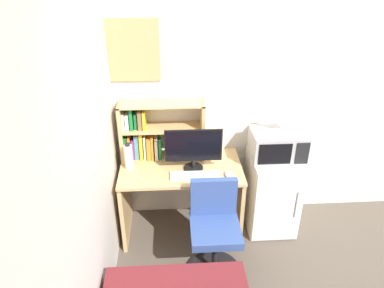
% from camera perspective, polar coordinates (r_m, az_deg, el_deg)
% --- Properties ---
extents(wall_back, '(6.40, 0.04, 2.60)m').
position_cam_1_polar(wall_back, '(3.70, 20.22, 7.45)').
color(wall_back, silver).
rests_on(wall_back, ground_plane).
extents(wall_left, '(0.04, 4.40, 2.60)m').
position_cam_1_polar(wall_left, '(2.05, -18.82, -9.93)').
color(wall_left, silver).
rests_on(wall_left, ground_plane).
extents(desk, '(1.12, 0.65, 0.75)m').
position_cam_1_polar(desk, '(3.47, -1.69, -6.89)').
color(desk, tan).
rests_on(desk, ground_plane).
extents(hutch_bookshelf, '(0.78, 0.25, 0.55)m').
position_cam_1_polar(hutch_bookshelf, '(3.40, -6.63, 1.92)').
color(hutch_bookshelf, tan).
rests_on(hutch_bookshelf, desk).
extents(monitor, '(0.51, 0.18, 0.39)m').
position_cam_1_polar(monitor, '(3.20, 0.24, -0.59)').
color(monitor, black).
rests_on(monitor, desk).
extents(keyboard, '(0.44, 0.12, 0.02)m').
position_cam_1_polar(keyboard, '(3.19, 0.51, -4.96)').
color(keyboard, silver).
rests_on(keyboard, desk).
extents(computer_mouse, '(0.07, 0.11, 0.03)m').
position_cam_1_polar(computer_mouse, '(3.22, 5.78, -4.74)').
color(computer_mouse, silver).
rests_on(computer_mouse, desk).
extents(water_bottle, '(0.08, 0.08, 0.26)m').
position_cam_1_polar(water_bottle, '(3.30, -9.95, -1.99)').
color(water_bottle, silver).
rests_on(water_bottle, desk).
extents(mini_fridge, '(0.46, 0.52, 0.80)m').
position_cam_1_polar(mini_fridge, '(3.68, 12.41, -7.43)').
color(mini_fridge, white).
rests_on(mini_fridge, ground_plane).
extents(microwave, '(0.49, 0.34, 0.26)m').
position_cam_1_polar(microwave, '(3.40, 13.32, -0.12)').
color(microwave, '#ADADB2').
rests_on(microwave, mini_fridge).
extents(desk_fan, '(0.18, 0.11, 0.28)m').
position_cam_1_polar(desk_fan, '(3.29, 14.85, 4.38)').
color(desk_fan, silver).
rests_on(desk_fan, microwave).
extents(desk_chair, '(0.47, 0.47, 0.87)m').
position_cam_1_polar(desk_chair, '(3.14, 3.53, -14.09)').
color(desk_chair, black).
rests_on(desk_chair, ground_plane).
extents(wall_corkboard, '(0.58, 0.02, 0.54)m').
position_cam_1_polar(wall_corkboard, '(3.25, -10.31, 14.27)').
color(wall_corkboard, tan).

